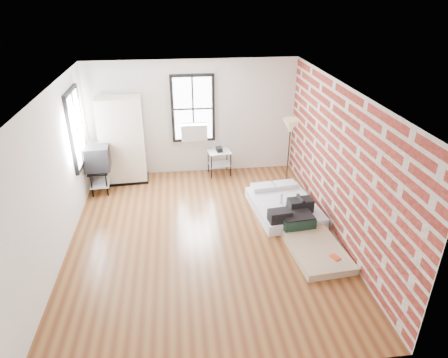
{
  "coord_description": "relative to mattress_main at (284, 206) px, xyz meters",
  "views": [
    {
      "loc": [
        -0.39,
        -6.32,
        4.39
      ],
      "look_at": [
        0.42,
        0.3,
        1.06
      ],
      "focal_mm": 32.0,
      "sensor_mm": 36.0,
      "label": 1
    }
  ],
  "objects": [
    {
      "name": "ground",
      "position": [
        -1.75,
        -0.72,
        -0.15
      ],
      "size": [
        6.0,
        6.0,
        0.0
      ],
      "primitive_type": "plane",
      "color": "#582E17",
      "rests_on": "ground"
    },
    {
      "name": "room_shell",
      "position": [
        -1.52,
        -0.36,
        1.59
      ],
      "size": [
        5.02,
        6.02,
        2.8
      ],
      "color": "silver",
      "rests_on": "ground"
    },
    {
      "name": "mattress_main",
      "position": [
        0.0,
        0.0,
        0.0
      ],
      "size": [
        1.4,
        1.8,
        0.54
      ],
      "rotation": [
        0.0,
        0.0,
        0.1
      ],
      "color": "white",
      "rests_on": "ground"
    },
    {
      "name": "mattress_bare",
      "position": [
        0.17,
        -1.19,
        -0.04
      ],
      "size": [
        1.03,
        1.76,
        0.37
      ],
      "rotation": [
        0.0,
        0.0,
        0.08
      ],
      "color": "tan",
      "rests_on": "ground"
    },
    {
      "name": "wardrobe",
      "position": [
        -3.44,
        1.93,
        0.88
      ],
      "size": [
        1.08,
        0.65,
        2.07
      ],
      "rotation": [
        0.0,
        0.0,
        0.05
      ],
      "color": "black",
      "rests_on": "ground"
    },
    {
      "name": "side_table",
      "position": [
        -1.15,
        2.0,
        0.35
      ],
      "size": [
        0.61,
        0.51,
        0.73
      ],
      "rotation": [
        0.0,
        0.0,
        0.13
      ],
      "color": "black",
      "rests_on": "ground"
    },
    {
      "name": "floor_lamp",
      "position": [
        0.35,
        1.15,
        1.27
      ],
      "size": [
        0.36,
        0.36,
        1.66
      ],
      "color": "black",
      "rests_on": "ground"
    },
    {
      "name": "tv_stand",
      "position": [
        -3.96,
        1.5,
        0.65
      ],
      "size": [
        0.59,
        0.81,
        1.11
      ],
      "rotation": [
        0.0,
        0.0,
        0.05
      ],
      "color": "black",
      "rests_on": "ground"
    }
  ]
}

